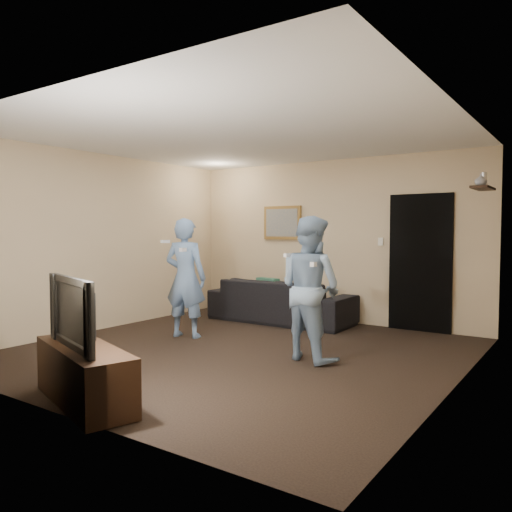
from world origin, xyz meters
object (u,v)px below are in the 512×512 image
Objects in this scene: wii_player_left at (185,278)px; sofa at (281,301)px; wii_player_right at (310,288)px; television at (83,312)px; tv_console at (84,374)px.

sofa is at bearing 74.19° from wii_player_left.
television is at bearing -110.54° from wii_player_right.
television is at bearing -66.13° from wii_player_left.
television is 0.63× the size of wii_player_left.
wii_player_right is (1.98, -0.09, -0.00)m from wii_player_left.
wii_player_left reaches higher than wii_player_right.
wii_player_right is at bearing 88.01° from tv_console.
wii_player_left is at bearing 73.81° from sofa.
sofa is 2.25× the size of television.
sofa is at bearing 129.51° from wii_player_right.
tv_console is 2.60m from wii_player_right.
wii_player_left is at bearing 132.41° from tv_console.
television is at bearing 97.81° from sofa.
wii_player_left is (-1.09, 2.46, 0.03)m from television.
tv_console is at bearing -110.54° from wii_player_right.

